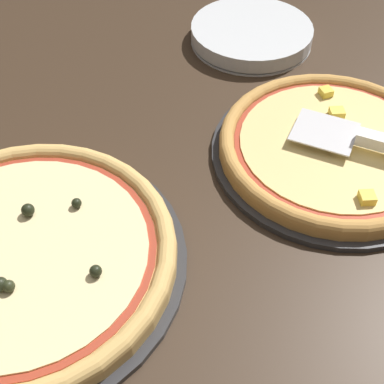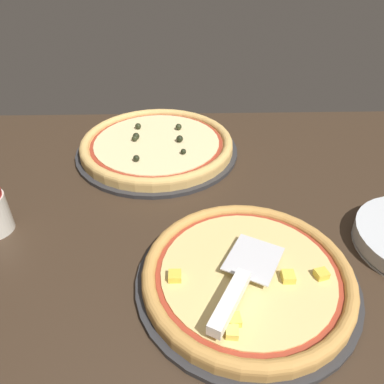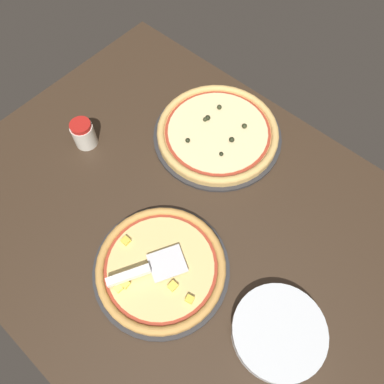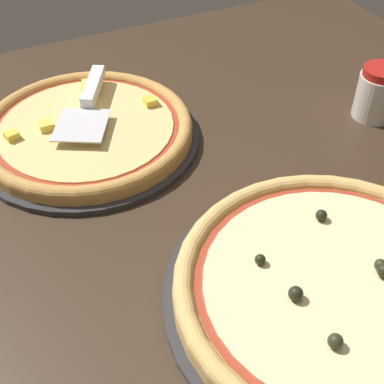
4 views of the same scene
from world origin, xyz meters
The scene contains 7 objects.
ground_plane centered at (0.00, 0.00, -1.80)cm, with size 151.77×108.51×3.60cm, color #38281C.
pizza_pan_front centered at (1.98, -15.94, 0.50)cm, with size 37.89×37.89×1.00cm, color #2D2D30.
pizza_front centered at (1.98, -15.96, 2.30)cm, with size 35.62×35.62×3.21cm.
pizza_pan_back centered at (-15.52, 29.52, 0.50)cm, with size 42.80×42.80×1.00cm, color #2D2D30.
pizza_back centered at (-15.52, 29.52, 2.52)cm, with size 40.23×40.23×4.07cm.
serving_spatula centered at (-0.67, -21.31, 4.98)cm, with size 14.68×21.12×2.00cm.
parmesan_shaker centered at (-46.51, -0.99, 4.66)cm, with size 7.29×7.29×9.51cm.
Camera 4 is at (17.89, 58.35, 54.10)cm, focal length 50.00 mm.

